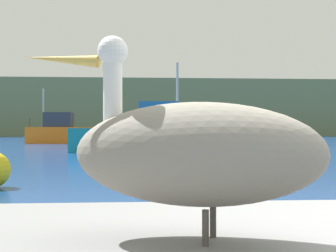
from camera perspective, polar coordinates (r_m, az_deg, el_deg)
hillside_backdrop at (r=79.66m, az=-3.45°, el=1.91°), size 140.00×11.88×8.31m
pelican at (r=2.35m, az=2.87°, el=-2.84°), size 1.46×0.88×0.94m
fishing_boat_teal at (r=25.55m, az=-2.81°, el=-0.96°), size 6.66×2.66×4.38m
fishing_boat_orange at (r=41.30m, az=-11.19°, el=-0.63°), size 6.14×2.30×4.26m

